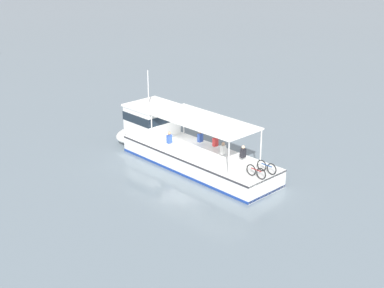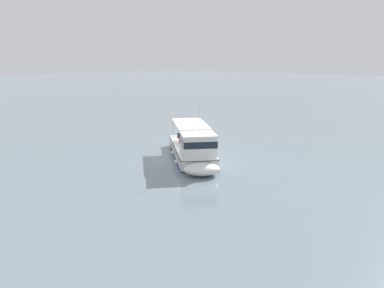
% 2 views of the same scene
% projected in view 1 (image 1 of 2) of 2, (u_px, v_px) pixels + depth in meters
% --- Properties ---
extents(ground_plane, '(400.00, 400.00, 0.00)m').
position_uv_depth(ground_plane, '(181.00, 160.00, 35.19)').
color(ground_plane, slate).
extents(ferry_main, '(10.64, 11.65, 5.32)m').
position_uv_depth(ferry_main, '(181.00, 145.00, 34.80)').
color(ferry_main, white).
rests_on(ferry_main, ground).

